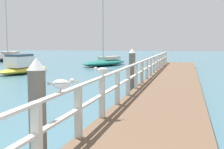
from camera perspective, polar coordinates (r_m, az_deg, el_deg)
The scene contains 9 objects.
pier_deck at distance 14.98m, azimuth 10.92°, elevation -1.66°, with size 2.53×27.18×0.39m, color brown.
pier_railing at distance 15.00m, azimuth 6.46°, elevation 1.48°, with size 0.12×25.70×0.97m.
dock_piling_near at distance 5.10m, azimuth -13.59°, elevation -7.52°, with size 0.29×0.29×1.90m.
dock_piling_far at distance 13.15m, azimuth 3.72°, elevation 0.75°, with size 0.29×0.29×1.90m.
seagull_foreground at distance 4.91m, azimuth -9.30°, elevation -1.64°, with size 0.48×0.21×0.21m.
seagull_background at distance 7.20m, azimuth -1.78°, elevation 0.80°, with size 0.41×0.32×0.21m.
boat_0 at distance 39.76m, azimuth -18.54°, elevation 3.14°, with size 4.68×8.04×9.80m.
boat_1 at distance 22.59m, azimuth -16.13°, elevation 1.37°, with size 2.21×5.31×1.36m.
boat_2 at distance 29.08m, azimuth -1.22°, elevation 2.35°, with size 3.95×6.63×7.73m.
Camera 1 is at (0.75, -1.24, 2.13)m, focal length 49.51 mm.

